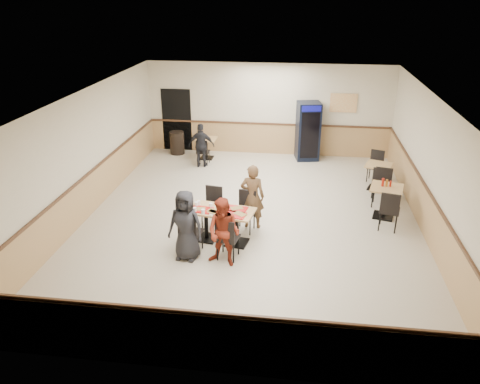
# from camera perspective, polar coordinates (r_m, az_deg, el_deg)

# --- Properties ---
(ground) EXTENTS (10.00, 10.00, 0.00)m
(ground) POSITION_cam_1_polar(r_m,az_deg,el_deg) (11.41, 1.37, -3.29)
(ground) COLOR beige
(ground) RESTS_ON ground
(room_shell) EXTENTS (10.00, 10.00, 10.00)m
(room_shell) POSITION_cam_1_polar(r_m,az_deg,el_deg) (13.49, 10.12, 3.37)
(room_shell) COLOR silver
(room_shell) RESTS_ON ground
(main_table) EXTENTS (1.52, 0.94, 0.76)m
(main_table) POSITION_cam_1_polar(r_m,az_deg,el_deg) (10.22, -2.29, -3.50)
(main_table) COLOR black
(main_table) RESTS_ON ground
(main_chairs) EXTENTS (1.52, 1.86, 0.97)m
(main_chairs) POSITION_cam_1_polar(r_m,az_deg,el_deg) (10.25, -2.56, -3.58)
(main_chairs) COLOR black
(main_chairs) RESTS_ON ground
(diner_woman_left) EXTENTS (0.80, 0.59, 1.51)m
(diner_woman_left) POSITION_cam_1_polar(r_m,az_deg,el_deg) (9.55, -6.63, -4.07)
(diner_woman_left) COLOR black
(diner_woman_left) RESTS_ON ground
(diner_woman_right) EXTENTS (0.83, 0.72, 1.44)m
(diner_woman_right) POSITION_cam_1_polar(r_m,az_deg,el_deg) (9.30, -1.99, -4.95)
(diner_woman_right) COLOR maroon
(diner_woman_right) RESTS_ON ground
(diner_man_opposite) EXTENTS (0.58, 0.40, 1.54)m
(diner_man_opposite) POSITION_cam_1_polar(r_m,az_deg,el_deg) (10.73, 1.52, -0.56)
(diner_man_opposite) COLOR brown
(diner_man_opposite) RESTS_ON ground
(lone_diner) EXTENTS (0.83, 0.39, 1.38)m
(lone_diner) POSITION_cam_1_polar(r_m,az_deg,el_deg) (14.58, -4.73, 5.67)
(lone_diner) COLOR black
(lone_diner) RESTS_ON ground
(tabletop_clutter) EXTENTS (1.27, 0.69, 0.12)m
(tabletop_clutter) POSITION_cam_1_polar(r_m,az_deg,el_deg) (10.05, -2.53, -2.21)
(tabletop_clutter) COLOR #B80F0C
(tabletop_clutter) RESTS_ON main_table
(side_table_near) EXTENTS (0.89, 0.89, 0.79)m
(side_table_near) POSITION_cam_1_polar(r_m,az_deg,el_deg) (11.83, 17.32, -0.60)
(side_table_near) COLOR black
(side_table_near) RESTS_ON ground
(side_table_near_chair_south) EXTENTS (0.56, 0.56, 1.00)m
(side_table_near_chair_south) POSITION_cam_1_polar(r_m,az_deg,el_deg) (11.27, 17.78, -2.03)
(side_table_near_chair_south) COLOR black
(side_table_near_chair_south) RESTS_ON ground
(side_table_near_chair_north) EXTENTS (0.56, 0.56, 1.00)m
(side_table_near_chair_north) POSITION_cam_1_polar(r_m,az_deg,el_deg) (12.41, 16.88, 0.48)
(side_table_near_chair_north) COLOR black
(side_table_near_chair_north) RESTS_ON ground
(side_table_far) EXTENTS (0.86, 0.86, 0.72)m
(side_table_far) POSITION_cam_1_polar(r_m,az_deg,el_deg) (13.46, 16.47, 2.26)
(side_table_far) COLOR black
(side_table_far) RESTS_ON ground
(side_table_far_chair_south) EXTENTS (0.54, 0.54, 0.92)m
(side_table_far_chair_south) POSITION_cam_1_polar(r_m,az_deg,el_deg) (12.94, 16.79, 1.24)
(side_table_far_chair_south) COLOR black
(side_table_far_chair_south) RESTS_ON ground
(side_table_far_chair_north) EXTENTS (0.54, 0.54, 0.92)m
(side_table_far_chair_north) POSITION_cam_1_polar(r_m,az_deg,el_deg) (14.00, 16.14, 3.03)
(side_table_far_chair_north) COLOR black
(side_table_far_chair_north) RESTS_ON ground
(condiment_caddy) EXTENTS (0.23, 0.06, 0.20)m
(condiment_caddy) POSITION_cam_1_polar(r_m,az_deg,el_deg) (11.73, 17.35, 1.08)
(condiment_caddy) COLOR #A8190C
(condiment_caddy) RESTS_ON side_table_near
(back_table) EXTENTS (0.65, 0.65, 0.68)m
(back_table) POSITION_cam_1_polar(r_m,az_deg,el_deg) (15.37, -4.11, 5.71)
(back_table) COLOR black
(back_table) RESTS_ON ground
(back_table_chair_lone) EXTENTS (0.41, 0.41, 0.86)m
(back_table_chair_lone) POSITION_cam_1_polar(r_m,az_deg,el_deg) (14.87, -4.51, 4.99)
(back_table_chair_lone) COLOR black
(back_table_chair_lone) RESTS_ON ground
(pepsi_cooler) EXTENTS (0.82, 0.83, 1.87)m
(pepsi_cooler) POSITION_cam_1_polar(r_m,az_deg,el_deg) (15.31, 8.27, 7.35)
(pepsi_cooler) COLOR black
(pepsi_cooler) RESTS_ON ground
(trash_bin) EXTENTS (0.48, 0.48, 0.76)m
(trash_bin) POSITION_cam_1_polar(r_m,az_deg,el_deg) (15.96, -7.68, 5.96)
(trash_bin) COLOR black
(trash_bin) RESTS_ON ground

